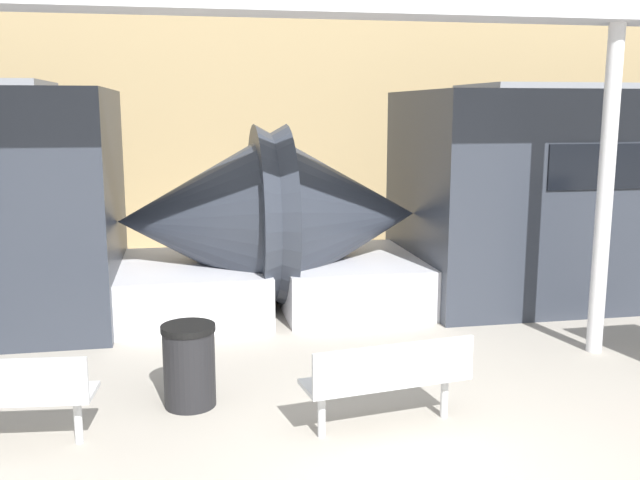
% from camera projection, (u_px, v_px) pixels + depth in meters
% --- Properties ---
extents(station_wall, '(56.00, 0.20, 5.00)m').
position_uv_depth(station_wall, '(263.00, 125.00, 14.76)').
color(station_wall, tan).
rests_on(station_wall, ground_plane).
extents(bench_near, '(1.57, 0.66, 0.84)m').
position_uv_depth(bench_near, '(389.00, 376.00, 6.31)').
color(bench_near, silver).
rests_on(bench_near, ground_plane).
extents(trash_bin, '(0.52, 0.52, 0.81)m').
position_uv_depth(trash_bin, '(189.00, 365.00, 6.87)').
color(trash_bin, black).
rests_on(trash_bin, ground_plane).
extents(support_column_near, '(0.18, 0.18, 3.77)m').
position_uv_depth(support_column_near, '(605.00, 194.00, 8.15)').
color(support_column_near, silver).
rests_on(support_column_near, ground_plane).
extents(canopy_beam, '(28.00, 0.60, 0.28)m').
position_uv_depth(canopy_beam, '(619.00, 9.00, 7.78)').
color(canopy_beam, '#B7B7BC').
rests_on(canopy_beam, support_column_near).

